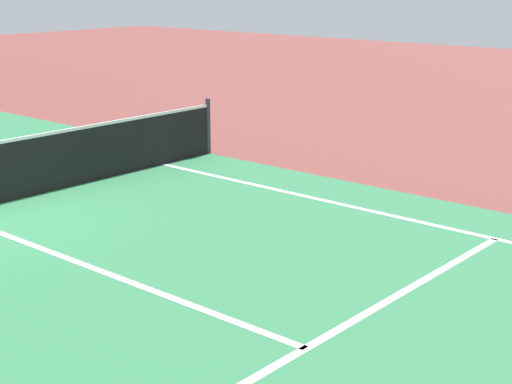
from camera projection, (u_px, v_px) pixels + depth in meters
The scene contains 3 objects.
line_sideline_right at pixel (463, 232), 10.56m from camera, with size 0.10×11.89×0.01m, color white.
line_service_near at pixel (306, 348), 7.28m from camera, with size 8.22×0.10×0.01m, color white.
line_center_service at pixel (91, 267), 9.29m from camera, with size 0.10×6.40×0.01m, color white.
Camera 1 is at (-5.31, -10.37, 3.37)m, focal length 54.96 mm.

